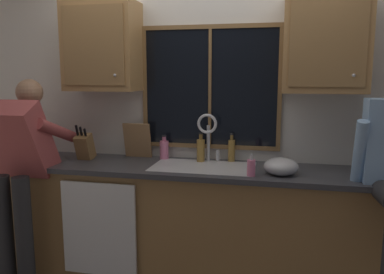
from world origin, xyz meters
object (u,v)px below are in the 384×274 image
Objects in this scene: bottle_green_glass at (164,149)px; cutting_board at (137,140)px; bottle_amber_small at (201,150)px; soap_dispenser at (251,167)px; bottle_tall_clear at (232,150)px; person_standing at (20,161)px; mixing_bowl at (281,167)px; knife_block at (85,147)px.

cutting_board is at bearing 178.95° from bottle_green_glass.
bottle_amber_small is at bearing -4.29° from cutting_board.
soap_dispenser is 0.70× the size of bottle_tall_clear.
soap_dispenser is (1.01, -0.42, -0.09)m from cutting_board.
soap_dispenser is at bearing 4.42° from person_standing.
mixing_bowl is at bearing 6.81° from person_standing.
cutting_board is (0.41, 0.17, 0.04)m from knife_block.
bottle_amber_small reaches higher than soap_dispenser.
soap_dispenser is (1.77, 0.14, 0.01)m from person_standing.
person_standing reaches higher than bottle_amber_small.
mixing_bowl is 1.03× the size of bottle_amber_small.
cutting_board is 1.49× the size of bottle_green_glass.
bottle_green_glass is 0.33m from bottle_amber_small.
bottle_green_glass is at bearing 151.61° from soap_dispenser.
bottle_amber_small reaches higher than bottle_tall_clear.
soap_dispenser reaches higher than mixing_bowl.
knife_block is 1.95× the size of soap_dispenser.
person_standing reaches higher than soap_dispenser.
mixing_bowl is at bearing 25.49° from soap_dispenser.
mixing_bowl is 1.52× the size of soap_dispenser.
knife_block is 1.05× the size of cutting_board.
mixing_bowl is (1.22, -0.32, -0.09)m from cutting_board.
bottle_green_glass is at bearing 162.07° from mixing_bowl.
mixing_bowl is 0.71m from bottle_amber_small.
cutting_board is at bearing -178.61° from bottle_tall_clear.
bottle_tall_clear is 0.26m from bottle_amber_small.
soap_dispenser is (-0.21, -0.10, 0.01)m from mixing_bowl.
soap_dispenser is at bearing -28.39° from bottle_green_glass.
cutting_board reaches higher than soap_dispenser.
person_standing is at bearing -158.87° from bottle_amber_small.
person_standing reaches higher than bottle_green_glass.
mixing_bowl is 1.22× the size of bottle_green_glass.
soap_dispenser is 0.58m from bottle_amber_small.
mixing_bowl is at bearing -14.73° from cutting_board.
bottle_tall_clear is at bearing 1.39° from cutting_board.
bottle_amber_small is at bearing -165.84° from bottle_tall_clear.
bottle_green_glass reaches higher than soap_dispenser.
cutting_board is at bearing 157.45° from soap_dispenser.
person_standing is 0.52m from knife_block.
mixing_bowl is 1.03m from bottle_green_glass.
bottle_tall_clear is at bearing 8.95° from knife_block.
cutting_board is 0.57m from bottle_amber_small.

